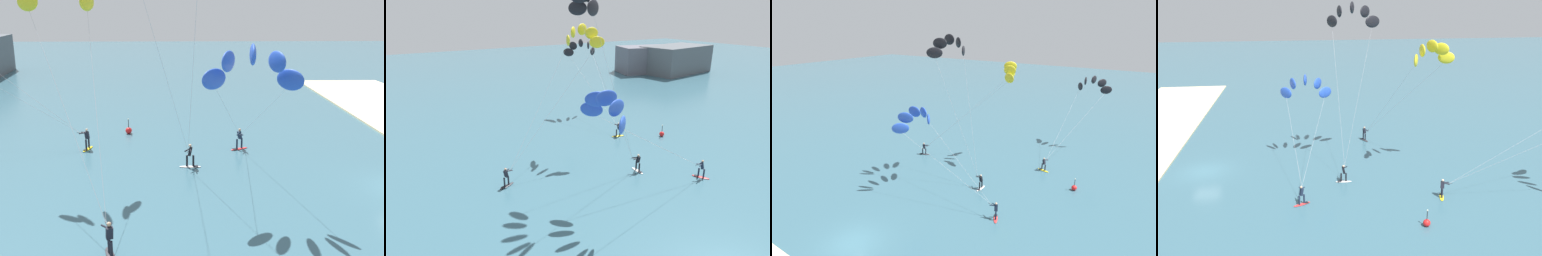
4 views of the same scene
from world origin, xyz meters
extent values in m
ellipsoid|color=#333338|center=(-6.87, 16.88, 0.04)|extent=(1.53, 0.89, 0.08)
cube|color=black|center=(-7.26, 16.72, 0.09)|extent=(0.37, 0.37, 0.02)
cylinder|color=black|center=(-6.67, 16.96, 0.47)|extent=(0.14, 0.14, 0.78)
cylinder|color=black|center=(-7.08, 16.80, 0.47)|extent=(0.14, 0.14, 0.78)
cube|color=black|center=(-6.87, 16.88, 1.16)|extent=(0.41, 0.40, 0.63)
sphere|color=tan|center=(-6.87, 16.88, 1.58)|extent=(0.20, 0.20, 0.20)
cylinder|color=black|center=(-6.37, 17.09, 1.31)|extent=(0.52, 0.24, 0.03)
cylinder|color=black|center=(-6.66, 17.08, 1.34)|extent=(0.49, 0.48, 0.15)
cylinder|color=black|center=(-6.58, 16.88, 1.34)|extent=(0.60, 0.10, 0.15)
ellipsoid|color=yellow|center=(3.98, 19.50, 11.00)|extent=(1.51, 0.87, 1.10)
ellipsoid|color=yellow|center=(3.74, 20.08, 11.81)|extent=(1.50, 0.32, 1.10)
ellipsoid|color=yellow|center=(3.33, 21.09, 12.12)|extent=(1.51, 0.87, 1.10)
ellipsoid|color=yellow|center=(2.91, 22.09, 11.81)|extent=(1.29, 1.29, 1.10)
ellipsoid|color=yellow|center=(2.67, 22.68, 11.00)|extent=(0.87, 1.51, 1.10)
cylinder|color=#B2B2B7|center=(-1.19, 18.29, 6.00)|extent=(10.36, 2.43, 9.40)
cylinder|color=#B2B2B7|center=(-1.85, 19.89, 6.00)|extent=(9.05, 5.62, 9.40)
ellipsoid|color=white|center=(4.22, 13.12, 0.04)|extent=(0.43, 1.52, 0.08)
cube|color=black|center=(4.20, 12.70, 0.09)|extent=(0.30, 0.29, 0.02)
cylinder|color=black|center=(4.24, 13.34, 0.47)|extent=(0.14, 0.14, 0.78)
cylinder|color=black|center=(4.21, 12.90, 0.47)|extent=(0.14, 0.14, 0.78)
cube|color=black|center=(4.22, 13.12, 1.16)|extent=(0.32, 0.34, 0.63)
sphere|color=beige|center=(4.22, 13.12, 1.58)|extent=(0.20, 0.20, 0.20)
cylinder|color=black|center=(3.70, 13.27, 1.31)|extent=(0.54, 0.18, 0.03)
cylinder|color=black|center=(3.93, 13.09, 1.34)|extent=(0.61, 0.15, 0.15)
cylinder|color=black|center=(3.99, 13.30, 1.34)|extent=(0.53, 0.44, 0.15)
ellipsoid|color=black|center=(-0.18, 16.40, 14.03)|extent=(1.08, 1.62, 1.10)
ellipsoid|color=black|center=(-1.25, 12.72, 14.03)|extent=(1.62, 1.08, 1.10)
cylinder|color=#B2B2B7|center=(1.76, 14.83, 7.52)|extent=(3.90, 3.15, 12.43)
cylinder|color=#B2B2B7|center=(1.22, 12.99, 7.52)|extent=(4.97, 0.57, 12.43)
ellipsoid|color=yellow|center=(8.33, 21.02, 0.04)|extent=(1.54, 0.76, 0.08)
cube|color=black|center=(7.94, 21.13, 0.09)|extent=(0.35, 0.35, 0.02)
cylinder|color=black|center=(8.55, 20.96, 0.47)|extent=(0.14, 0.14, 0.78)
cylinder|color=black|center=(8.12, 21.08, 0.47)|extent=(0.14, 0.14, 0.78)
cube|color=black|center=(8.33, 21.02, 1.16)|extent=(0.39, 0.38, 0.63)
sphere|color=beige|center=(8.33, 21.02, 1.58)|extent=(0.20, 0.20, 0.20)
cylinder|color=black|center=(8.44, 21.56, 1.31)|extent=(0.13, 0.55, 0.03)
cylinder|color=black|center=(8.28, 21.31, 1.34)|extent=(0.20, 0.61, 0.15)
cylinder|color=black|center=(8.49, 21.27, 1.34)|extent=(0.40, 0.55, 0.15)
ellipsoid|color=black|center=(12.34, 32.23, 8.42)|extent=(1.48, 1.14, 1.10)
ellipsoid|color=black|center=(11.69, 32.36, 9.27)|extent=(1.13, 1.48, 1.10)
ellipsoid|color=black|center=(10.57, 32.58, 9.59)|extent=(0.61, 1.60, 1.10)
ellipsoid|color=black|center=(9.46, 32.79, 9.27)|extent=(0.63, 1.60, 1.10)
ellipsoid|color=black|center=(8.80, 32.92, 8.42)|extent=(1.14, 1.48, 1.10)
cylinder|color=#B2B2B7|center=(10.39, 26.89, 4.71)|extent=(3.92, 10.69, 6.82)
cylinder|color=#B2B2B7|center=(8.62, 27.24, 4.71)|extent=(0.38, 11.37, 6.82)
ellipsoid|color=red|center=(8.08, 9.21, 0.04)|extent=(0.99, 1.50, 0.08)
cube|color=black|center=(7.90, 9.58, 0.09)|extent=(0.38, 0.38, 0.02)
cylinder|color=#192338|center=(8.18, 9.01, 0.47)|extent=(0.14, 0.14, 0.78)
cylinder|color=#192338|center=(7.99, 9.41, 0.47)|extent=(0.14, 0.14, 0.78)
cube|color=#192338|center=(8.08, 9.21, 1.16)|extent=(0.41, 0.42, 0.63)
sphere|color=tan|center=(8.08, 9.21, 1.58)|extent=(0.20, 0.20, 0.20)
cylinder|color=black|center=(7.54, 9.26, 1.31)|extent=(0.55, 0.08, 0.03)
cylinder|color=#192338|center=(7.80, 9.12, 1.34)|extent=(0.60, 0.26, 0.15)
cylinder|color=#192338|center=(7.82, 9.34, 1.34)|extent=(0.58, 0.35, 0.15)
ellipsoid|color=blue|center=(-1.77, 12.00, 7.10)|extent=(1.34, 1.50, 1.10)
ellipsoid|color=blue|center=(-1.83, 11.28, 8.02)|extent=(1.66, 1.06, 1.10)
ellipsoid|color=blue|center=(-1.93, 10.05, 8.38)|extent=(1.72, 0.46, 1.10)
ellipsoid|color=blue|center=(-2.03, 8.82, 8.02)|extent=(1.72, 0.82, 1.10)
ellipsoid|color=blue|center=(-2.10, 8.11, 7.10)|extent=(1.50, 1.34, 1.10)
cylinder|color=#B2B2B7|center=(2.88, 10.63, 4.06)|extent=(9.32, 2.76, 5.51)
cylinder|color=#B2B2B7|center=(2.72, 8.68, 4.06)|extent=(9.64, 1.17, 5.51)
sphere|color=red|center=(12.66, 18.33, 0.28)|extent=(0.56, 0.56, 0.56)
cylinder|color=#262628|center=(12.66, 18.33, 0.91)|extent=(0.06, 0.06, 0.70)
sphere|color=#F2F2CC|center=(12.66, 18.33, 1.32)|extent=(0.12, 0.12, 0.12)
cube|color=#4C564C|center=(45.11, 51.85, 1.61)|extent=(19.23, 10.83, 3.21)
cube|color=slate|center=(44.01, 50.19, 2.99)|extent=(20.56, 12.21, 5.98)
cube|color=#565B60|center=(46.43, 46.98, 3.08)|extent=(16.90, 10.84, 6.16)
camera|label=1|loc=(-24.03, 13.68, 10.67)|focal=40.66mm
camera|label=2|loc=(-14.97, -6.99, 13.87)|focal=31.07mm
camera|label=3|loc=(18.81, -12.29, 16.75)|focal=28.80mm
camera|label=4|loc=(38.97, 9.08, 16.45)|focal=39.05mm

